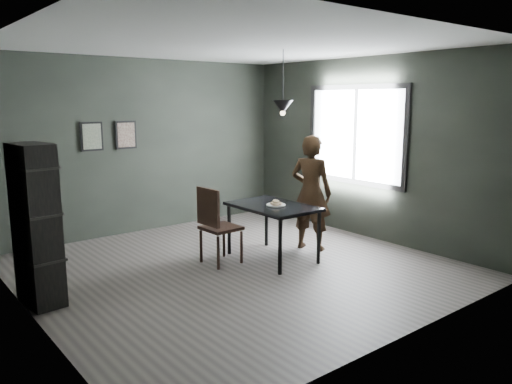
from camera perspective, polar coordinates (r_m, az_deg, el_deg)
ground at (r=6.55m, az=-2.14°, el=-8.61°), size 5.00×5.00×0.00m
back_wall at (r=8.37m, az=-12.48°, el=5.14°), size 5.00×0.10×2.80m
ceiling at (r=6.23m, az=-2.33°, el=16.53°), size 5.00×5.00×0.02m
window_assembly at (r=8.06m, az=11.27°, el=6.42°), size 0.04×1.96×1.56m
cafe_table at (r=6.73m, az=1.93°, el=-2.15°), size 0.80×1.20×0.75m
white_plate at (r=6.66m, az=2.29°, el=-1.54°), size 0.23×0.23×0.01m
donut_pile at (r=6.66m, az=2.29°, el=-1.28°), size 0.16×0.16×0.07m
woman at (r=7.19m, az=6.31°, el=-0.09°), size 0.61×0.72×1.66m
wood_chair at (r=6.54m, az=-4.69°, el=-3.32°), size 0.46×0.46×1.03m
shelf_unit at (r=5.68m, az=-23.82°, el=-3.52°), size 0.38×0.60×1.71m
pendant_lamp at (r=6.81m, az=3.07°, el=9.69°), size 0.28×0.28×0.86m
framed_print_left at (r=7.97m, az=-18.27°, el=6.05°), size 0.34×0.04×0.44m
framed_print_right at (r=8.18m, az=-14.64°, el=6.34°), size 0.34×0.04×0.44m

